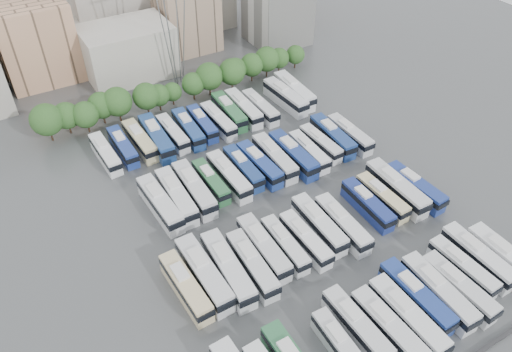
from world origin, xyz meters
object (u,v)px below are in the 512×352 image
bus_r1_s11 (382,197)px  bus_r2_s10 (309,151)px  bus_r2_s12 (332,136)px  bus_r3_s7 (218,121)px  bus_r1_s7 (319,224)px  bus_r3_s5 (188,129)px  bus_r2_s8 (275,158)px  bus_r3_s12 (285,97)px  bus_r0_s8 (416,297)px  bus_r0_s13 (507,260)px  bus_r0_s4 (341,347)px  bus_r3_s4 (173,133)px  bus_r1_s6 (305,239)px  bus_r1_s5 (285,245)px  bus_r2_s4 (211,181)px  bus_r1_s10 (367,204)px  bus_r3_s6 (202,123)px  bus_r1_s2 (228,269)px  bus_r3_s3 (157,138)px  bus_r1_s8 (342,224)px  bus_r2_s5 (229,176)px  bus_r0_s12 (478,257)px  bus_r0_s6 (388,328)px  bus_r1_s4 (263,248)px  bus_r1_s12 (397,188)px  bus_r1_s13 (415,187)px  bus_r1_s0 (186,287)px  bus_r2_s2 (177,196)px  bus_r3_s0 (105,154)px  bus_r3_s9 (243,108)px  bus_r3_s10 (260,107)px  electricity_pylon (171,5)px  bus_r3_s8 (229,111)px  bus_r1_s1 (204,274)px  bus_r3_s1 (123,146)px  bus_r0_s10 (458,288)px  bus_r0_s5 (357,326)px  bus_r0_s7 (407,317)px  bus_r2_s13 (350,134)px  bus_r2_s1 (160,204)px  bus_r2_s6 (243,168)px  bus_r0_s9 (438,292)px  bus_r0_s11 (462,267)px  bus_r2_s3 (194,189)px  bus_r2_s9 (293,155)px  bus_r1_s3 (252,265)px

bus_r1_s11 → bus_r2_s10: size_ratio=0.99×
bus_r2_s12 → bus_r3_s7: bearing=138.5°
bus_r1_s7 → bus_r3_s5: bus_r1_s7 is taller
bus_r2_s8 → bus_r3_s12: 21.56m
bus_r0_s8 → bus_r0_s13: bus_r0_s13 is taller
bus_r0_s4 → bus_r3_s4: size_ratio=0.95×
bus_r0_s8 → bus_r1_s6: (-6.92, 16.56, -0.17)m
bus_r1_s5 → bus_r2_s4: bearing=100.6°
bus_r1_s10 → bus_r3_s6: 37.94m
bus_r1_s2 → bus_r3_s3: bearing=87.7°
bus_r1_s10 → bus_r2_s4: 27.08m
bus_r2_s10 → bus_r3_s3: bearing=143.6°
bus_r1_s5 → bus_r3_s7: 35.79m
bus_r3_s6 → bus_r1_s8: bearing=-77.4°
bus_r2_s5 → bus_r0_s13: bearing=-56.1°
bus_r0_s12 → bus_r2_s4: bus_r0_s12 is taller
bus_r0_s6 → bus_r1_s4: bus_r1_s4 is taller
bus_r1_s12 → bus_r1_s13: bearing=-21.1°
bus_r1_s0 → bus_r2_s2: size_ratio=0.94×
bus_r1_s11 → bus_r3_s0: bus_r3_s0 is taller
bus_r1_s5 → bus_r2_s10: 24.03m
bus_r2_s5 → bus_r3_s5: 17.10m
bus_r3_s9 → bus_r3_s10: bearing=-20.8°
bus_r1_s0 → bus_r1_s2: bus_r1_s2 is taller
bus_r3_s4 → bus_r3_s6: bearing=1.0°
electricity_pylon → bus_r3_s8: (3.01, -19.09, -16.74)m
bus_r1_s1 → bus_r3_s1: 35.66m
bus_r0_s10 → bus_r1_s4: size_ratio=0.96×
bus_r0_s5 → bus_r0_s13: bus_r0_s13 is taller
bus_r3_s3 → bus_r3_s8: bus_r3_s3 is taller
bus_r1_s8 → bus_r0_s7: bearing=-98.7°
bus_r1_s4 → bus_r3_s5: bus_r1_s4 is taller
bus_r1_s10 → bus_r3_s0: bus_r1_s10 is taller
bus_r2_s2 → bus_r3_s12: 37.58m
bus_r2_s12 → bus_r1_s10: bearing=-107.0°
bus_r3_s12 → bus_r2_s13: bearing=-82.1°
bus_r1_s8 → bus_r2_s1: (-23.18, 18.93, 0.12)m
bus_r2_s4 → bus_r1_s10: bearing=-43.4°
bus_r1_s7 → bus_r3_s8: bus_r3_s8 is taller
bus_r1_s8 → bus_r0_s5: bearing=-120.5°
bus_r2_s6 → bus_r3_s8: 18.82m
bus_r0_s9 → bus_r2_s8: bus_r0_s9 is taller
bus_r2_s2 → bus_r2_s6: (13.52, 1.10, -0.23)m
bus_r1_s13 → bus_r1_s1: bearing=175.3°
bus_r3_s6 → bus_r2_s1: bearing=-129.7°
bus_r1_s0 → bus_r3_s6: bus_r1_s0 is taller
bus_r0_s11 → bus_r2_s3: bearing=125.0°
bus_r2_s9 → bus_r3_s0: size_ratio=1.14×
bus_r1_s3 → bus_r1_s13: (32.82, 0.59, -0.03)m
bus_r2_s4 → bus_r2_s12: bearing=-0.5°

